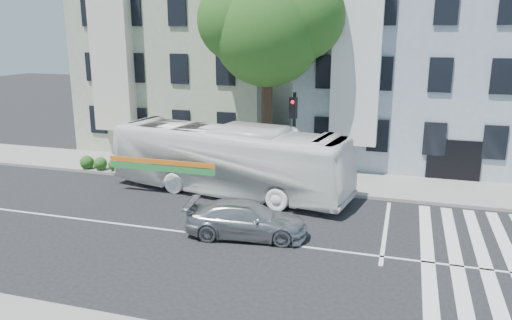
% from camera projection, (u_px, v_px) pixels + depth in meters
% --- Properties ---
extents(ground, '(120.00, 120.00, 0.00)m').
position_uv_depth(ground, '(206.00, 235.00, 18.88)').
color(ground, black).
rests_on(ground, ground).
extents(sidewalk_far, '(80.00, 4.00, 0.15)m').
position_uv_depth(sidewalk_far, '(264.00, 176.00, 26.27)').
color(sidewalk_far, gray).
rests_on(sidewalk_far, ground).
extents(building_left, '(12.00, 10.00, 11.00)m').
position_uv_depth(building_left, '(193.00, 62.00, 33.37)').
color(building_left, '#97A187').
rests_on(building_left, ground).
extents(building_right, '(12.00, 10.00, 11.00)m').
position_uv_depth(building_right, '(411.00, 66.00, 29.42)').
color(building_right, '#919BAC').
rests_on(building_right, ground).
extents(street_tree, '(7.30, 5.90, 11.10)m').
position_uv_depth(street_tree, '(270.00, 24.00, 24.99)').
color(street_tree, '#2D2116').
rests_on(street_tree, ground).
extents(bus, '(4.71, 12.05, 3.27)m').
position_uv_depth(bus, '(228.00, 159.00, 23.41)').
color(bus, white).
rests_on(bus, ground).
extents(sedan, '(2.44, 4.76, 1.32)m').
position_uv_depth(sedan, '(246.00, 219.00, 18.61)').
color(sedan, '#AEB2B6').
rests_on(sedan, ground).
extents(hedge, '(8.28, 3.67, 0.70)m').
position_uv_depth(hedge, '(157.00, 168.00, 26.13)').
color(hedge, '#27621F').
rests_on(hedge, sidewalk_far).
extents(traffic_signal, '(0.49, 0.55, 4.77)m').
position_uv_depth(traffic_signal, '(294.00, 129.00, 23.05)').
color(traffic_signal, black).
rests_on(traffic_signal, ground).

